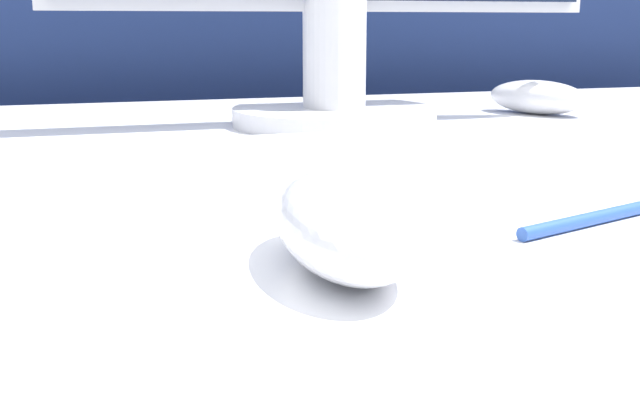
# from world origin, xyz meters

# --- Properties ---
(partition_panel) EXTENTS (5.00, 0.03, 1.27)m
(partition_panel) POSITION_xyz_m (0.00, 0.69, 0.64)
(partition_panel) COLOR navy
(partition_panel) RESTS_ON ground_plane
(computer_mouse_near) EXTENTS (0.07, 0.13, 0.05)m
(computer_mouse_near) POSITION_xyz_m (-0.06, -0.26, 0.78)
(computer_mouse_near) COLOR white
(computer_mouse_near) RESTS_ON desk
(keyboard) EXTENTS (0.36, 0.14, 0.02)m
(keyboard) POSITION_xyz_m (-0.10, -0.04, 0.77)
(keyboard) COLOR silver
(keyboard) RESTS_ON desk
(computer_mouse_far) EXTENTS (0.11, 0.15, 0.04)m
(computer_mouse_far) POSITION_xyz_m (0.37, 0.25, 0.78)
(computer_mouse_far) COLOR silver
(computer_mouse_far) RESTS_ON desk
(pen) EXTENTS (0.13, 0.05, 0.01)m
(pen) POSITION_xyz_m (0.11, -0.22, 0.77)
(pen) COLOR #284C9E
(pen) RESTS_ON desk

